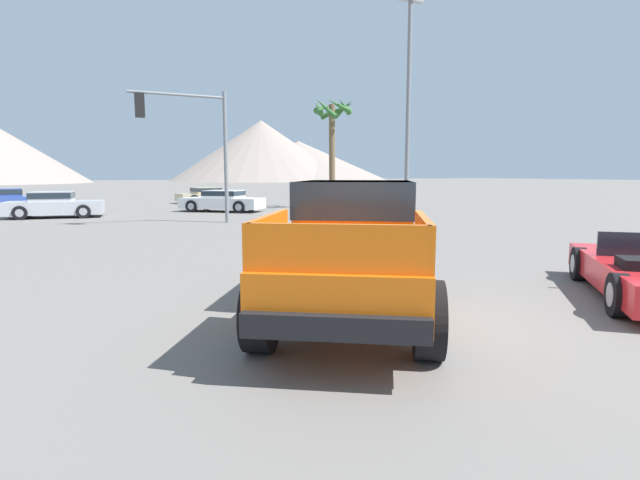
{
  "coord_description": "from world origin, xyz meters",
  "views": [
    {
      "loc": [
        -4.07,
        -6.03,
        2.07
      ],
      "look_at": [
        -0.49,
        1.01,
        1.01
      ],
      "focal_mm": 28.0,
      "sensor_mm": 36.0,
      "label": 1
    }
  ],
  "objects_px": {
    "parked_car_blue": "(5,199)",
    "traffic_light_main": "(189,130)",
    "street_lamp_post": "(408,94)",
    "parked_car_tan": "(207,195)",
    "orange_pickup_truck": "(353,239)",
    "parked_car_silver": "(54,204)",
    "parked_car_white": "(223,201)",
    "palm_tree_short": "(333,125)"
  },
  "relations": [
    {
      "from": "parked_car_blue",
      "to": "street_lamp_post",
      "type": "xyz_separation_m",
      "value": [
        13.31,
        -19.93,
        4.03
      ]
    },
    {
      "from": "orange_pickup_truck",
      "to": "traffic_light_main",
      "type": "distance_m",
      "value": 14.57
    },
    {
      "from": "parked_car_white",
      "to": "street_lamp_post",
      "type": "relative_size",
      "value": 0.58
    },
    {
      "from": "traffic_light_main",
      "to": "street_lamp_post",
      "type": "height_order",
      "value": "street_lamp_post"
    },
    {
      "from": "parked_car_silver",
      "to": "orange_pickup_truck",
      "type": "bearing_deg",
      "value": 20.19
    },
    {
      "from": "parked_car_tan",
      "to": "street_lamp_post",
      "type": "height_order",
      "value": "street_lamp_post"
    },
    {
      "from": "parked_car_tan",
      "to": "street_lamp_post",
      "type": "xyz_separation_m",
      "value": [
        1.31,
        -21.42,
        4.08
      ]
    },
    {
      "from": "orange_pickup_truck",
      "to": "parked_car_blue",
      "type": "xyz_separation_m",
      "value": [
        -6.91,
        27.24,
        -0.49
      ]
    },
    {
      "from": "street_lamp_post",
      "to": "palm_tree_short",
      "type": "distance_m",
      "value": 13.47
    },
    {
      "from": "parked_car_tan",
      "to": "street_lamp_post",
      "type": "distance_m",
      "value": 21.84
    },
    {
      "from": "street_lamp_post",
      "to": "traffic_light_main",
      "type": "bearing_deg",
      "value": 128.87
    },
    {
      "from": "parked_car_blue",
      "to": "parked_car_tan",
      "type": "relative_size",
      "value": 1.05
    },
    {
      "from": "orange_pickup_truck",
      "to": "parked_car_blue",
      "type": "distance_m",
      "value": 28.1
    },
    {
      "from": "parked_car_blue",
      "to": "traffic_light_main",
      "type": "relative_size",
      "value": 0.83
    },
    {
      "from": "street_lamp_post",
      "to": "palm_tree_short",
      "type": "relative_size",
      "value": 1.19
    },
    {
      "from": "traffic_light_main",
      "to": "palm_tree_short",
      "type": "xyz_separation_m",
      "value": [
        9.75,
        5.83,
        1.13
      ]
    },
    {
      "from": "parked_car_silver",
      "to": "traffic_light_main",
      "type": "bearing_deg",
      "value": 48.64
    },
    {
      "from": "orange_pickup_truck",
      "to": "parked_car_tan",
      "type": "xyz_separation_m",
      "value": [
        5.08,
        28.72,
        -0.54
      ]
    },
    {
      "from": "parked_car_tan",
      "to": "palm_tree_short",
      "type": "bearing_deg",
      "value": 26.07
    },
    {
      "from": "street_lamp_post",
      "to": "parked_car_blue",
      "type": "bearing_deg",
      "value": 123.73
    },
    {
      "from": "parked_car_white",
      "to": "street_lamp_post",
      "type": "bearing_deg",
      "value": -127.16
    },
    {
      "from": "parked_car_silver",
      "to": "parked_car_white",
      "type": "xyz_separation_m",
      "value": [
        8.11,
        0.04,
        -0.02
      ]
    },
    {
      "from": "palm_tree_short",
      "to": "traffic_light_main",
      "type": "bearing_deg",
      "value": -149.11
    },
    {
      "from": "parked_car_blue",
      "to": "parked_car_tan",
      "type": "xyz_separation_m",
      "value": [
        11.99,
        1.49,
        -0.05
      ]
    },
    {
      "from": "traffic_light_main",
      "to": "palm_tree_short",
      "type": "relative_size",
      "value": 0.83
    },
    {
      "from": "parked_car_white",
      "to": "palm_tree_short",
      "type": "xyz_separation_m",
      "value": [
        6.72,
        -0.15,
        4.33
      ]
    },
    {
      "from": "parked_car_white",
      "to": "parked_car_tan",
      "type": "bearing_deg",
      "value": 32.77
    },
    {
      "from": "street_lamp_post",
      "to": "parked_car_tan",
      "type": "bearing_deg",
      "value": 93.51
    },
    {
      "from": "parked_car_tan",
      "to": "traffic_light_main",
      "type": "bearing_deg",
      "value": -22.88
    },
    {
      "from": "orange_pickup_truck",
      "to": "street_lamp_post",
      "type": "relative_size",
      "value": 0.68
    },
    {
      "from": "parked_car_silver",
      "to": "street_lamp_post",
      "type": "height_order",
      "value": "street_lamp_post"
    },
    {
      "from": "parked_car_blue",
      "to": "parked_car_tan",
      "type": "distance_m",
      "value": 12.09
    },
    {
      "from": "palm_tree_short",
      "to": "parked_car_silver",
      "type": "bearing_deg",
      "value": 179.56
    },
    {
      "from": "parked_car_silver",
      "to": "traffic_light_main",
      "type": "relative_size",
      "value": 0.81
    },
    {
      "from": "street_lamp_post",
      "to": "palm_tree_short",
      "type": "height_order",
      "value": "street_lamp_post"
    },
    {
      "from": "parked_car_blue",
      "to": "parked_car_white",
      "type": "height_order",
      "value": "parked_car_blue"
    },
    {
      "from": "parked_car_white",
      "to": "parked_car_blue",
      "type": "bearing_deg",
      "value": 98.46
    },
    {
      "from": "traffic_light_main",
      "to": "orange_pickup_truck",
      "type": "bearing_deg",
      "value": 86.96
    },
    {
      "from": "traffic_light_main",
      "to": "street_lamp_post",
      "type": "bearing_deg",
      "value": 128.87
    },
    {
      "from": "parked_car_tan",
      "to": "palm_tree_short",
      "type": "height_order",
      "value": "palm_tree_short"
    },
    {
      "from": "parked_car_blue",
      "to": "palm_tree_short",
      "type": "height_order",
      "value": "palm_tree_short"
    },
    {
      "from": "parked_car_tan",
      "to": "parked_car_silver",
      "type": "bearing_deg",
      "value": -54.14
    }
  ]
}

